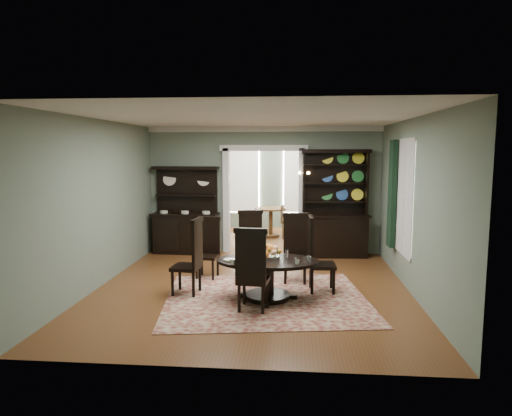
{
  "coord_description": "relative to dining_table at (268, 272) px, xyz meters",
  "views": [
    {
      "loc": [
        0.74,
        -7.83,
        2.44
      ],
      "look_at": [
        0.02,
        0.6,
        1.37
      ],
      "focal_mm": 32.0,
      "sensor_mm": 36.0,
      "label": 1
    }
  ],
  "objects": [
    {
      "name": "sideboard",
      "position": [
        -2.16,
        3.29,
        0.26
      ],
      "size": [
        1.59,
        0.6,
        2.07
      ],
      "rotation": [
        0.0,
        0.0,
        -0.03
      ],
      "color": "black",
      "rests_on": "floor"
    },
    {
      "name": "room",
      "position": [
        -0.31,
        0.57,
        1.11
      ],
      "size": [
        5.51,
        6.01,
        3.01
      ],
      "color": "brown",
      "rests_on": "ground"
    },
    {
      "name": "chair_far_right",
      "position": [
        0.45,
        1.13,
        0.21
      ],
      "size": [
        0.49,
        0.45,
        1.28
      ],
      "rotation": [
        0.0,
        0.0,
        3.13
      ],
      "color": "black",
      "rests_on": "rug"
    },
    {
      "name": "wall_sconce",
      "position": [
        0.64,
        3.38,
        1.43
      ],
      "size": [
        0.27,
        0.21,
        0.21
      ],
      "color": "gold",
      "rests_on": "back_wall_right"
    },
    {
      "name": "parlor_chair_right",
      "position": [
        0.2,
        5.29,
        0.04
      ],
      "size": [
        0.41,
        0.4,
        0.93
      ],
      "rotation": [
        0.0,
        0.0,
        -1.72
      ],
      "color": "#5A3419",
      "rests_on": "parlor_floor"
    },
    {
      "name": "dining_table",
      "position": [
        0.0,
        0.0,
        0.0
      ],
      "size": [
        1.68,
        1.56,
        0.66
      ],
      "rotation": [
        0.0,
        0.0,
        0.0
      ],
      "color": "black",
      "rests_on": "rug"
    },
    {
      "name": "chair_end_right",
      "position": [
        0.81,
        0.47,
        0.24
      ],
      "size": [
        0.48,
        0.51,
        1.33
      ],
      "rotation": [
        0.0,
        0.0,
        -1.54
      ],
      "color": "black",
      "rests_on": "rug"
    },
    {
      "name": "welsh_dresser",
      "position": [
        1.35,
        3.26,
        0.43
      ],
      "size": [
        1.62,
        0.7,
        2.47
      ],
      "rotation": [
        0.0,
        0.0,
        0.07
      ],
      "color": "black",
      "rests_on": "floor"
    },
    {
      "name": "chair_near",
      "position": [
        -0.2,
        -0.64,
        0.23
      ],
      "size": [
        0.53,
        0.51,
        1.31
      ],
      "rotation": [
        0.0,
        0.0,
        -0.1
      ],
      "color": "black",
      "rests_on": "rug"
    },
    {
      "name": "chair_end_left",
      "position": [
        -1.29,
        0.14,
        0.23
      ],
      "size": [
        0.5,
        0.53,
        1.32
      ],
      "rotation": [
        0.0,
        0.0,
        1.48
      ],
      "color": "black",
      "rests_on": "rug"
    },
    {
      "name": "parlor",
      "position": [
        -0.31,
        6.06,
        1.05
      ],
      "size": [
        3.51,
        3.5,
        3.01
      ],
      "color": "brown",
      "rests_on": "ground"
    },
    {
      "name": "doorway_trim",
      "position": [
        -0.31,
        3.53,
        1.16
      ],
      "size": [
        2.08,
        0.25,
        2.57
      ],
      "color": "silver",
      "rests_on": "floor"
    },
    {
      "name": "parlor_table",
      "position": [
        -0.24,
        5.49,
        0.08
      ],
      "size": [
        0.89,
        0.89,
        0.83
      ],
      "color": "#5A3419",
      "rests_on": "parlor_floor"
    },
    {
      "name": "chair_far_mid",
      "position": [
        -0.41,
        1.39,
        0.22
      ],
      "size": [
        0.57,
        0.55,
        1.29
      ],
      "rotation": [
        0.0,
        0.0,
        3.38
      ],
      "color": "black",
      "rests_on": "rug"
    },
    {
      "name": "rug",
      "position": [
        -0.02,
        -0.01,
        -0.46
      ],
      "size": [
        3.65,
        3.26,
        0.01
      ],
      "primitive_type": "cube",
      "rotation": [
        0.0,
        0.0,
        0.14
      ],
      "color": "maroon",
      "rests_on": "floor"
    },
    {
      "name": "chair_far_left",
      "position": [
        -1.22,
        1.27,
        0.15
      ],
      "size": [
        0.48,
        0.46,
        1.17
      ],
      "rotation": [
        0.0,
        0.0,
        3.02
      ],
      "color": "black",
      "rests_on": "rug"
    },
    {
      "name": "right_window",
      "position": [
        2.38,
        1.46,
        1.14
      ],
      "size": [
        0.15,
        1.47,
        2.12
      ],
      "color": "white",
      "rests_on": "wall_right"
    },
    {
      "name": "parlor_chair_left",
      "position": [
        -0.6,
        5.16,
        0.01
      ],
      "size": [
        0.38,
        0.37,
        0.88
      ],
      "rotation": [
        0.0,
        0.0,
        1.62
      ],
      "color": "#5A3419",
      "rests_on": "parlor_floor"
    },
    {
      "name": "centerpiece",
      "position": [
        0.05,
        0.06,
        0.27
      ],
      "size": [
        1.45,
        0.93,
        0.24
      ],
      "color": "silver",
      "rests_on": "dining_table"
    }
  ]
}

